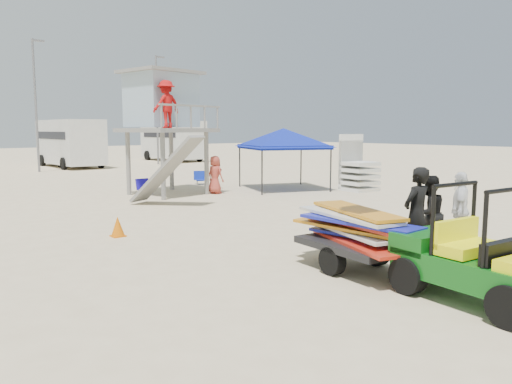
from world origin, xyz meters
TOP-DOWN VIEW (x-y plane):
  - ground at (0.00, 0.00)m, footprint 140.00×140.00m
  - utility_cart at (1.03, -1.58)m, footprint 1.40×2.44m
  - surf_trailer at (1.04, 0.75)m, footprint 1.57×2.60m
  - man_left at (2.55, 0.45)m, footprint 0.69×0.45m
  - man_mid at (3.40, 0.70)m, footprint 0.93×0.80m
  - man_right at (4.25, 0.45)m, footprint 1.07×0.82m
  - lifeguard_tower at (3.71, 12.70)m, footprint 3.45×3.45m
  - canopy_blue at (8.60, 10.95)m, footprint 4.14×4.14m
  - cone_near at (-1.13, 6.36)m, footprint 0.34×0.34m
  - beach_chair_b at (3.04, 13.18)m, footprint 0.56×0.60m
  - beach_chair_c at (6.87, 14.90)m, footprint 0.71×0.80m
  - rv_mid_right at (6.00, 29.99)m, footprint 2.64×7.00m
  - rv_far_right at (15.00, 31.49)m, footprint 2.64×6.60m
  - light_pole_left at (3.00, 27.00)m, footprint 0.14×0.14m
  - light_pole_right at (12.00, 28.50)m, footprint 0.14×0.14m

SIDE VIEW (x-z plane):
  - ground at x=0.00m, z-range 0.00..0.00m
  - cone_near at x=-1.13m, z-range 0.00..0.50m
  - beach_chair_b at x=3.04m, z-range -0.01..0.63m
  - beach_chair_c at x=6.87m, z-range -0.01..0.63m
  - man_mid at x=3.40m, z-range 0.00..1.65m
  - utility_cart at x=1.03m, z-range -0.06..1.71m
  - man_right at x=4.25m, z-range 0.00..1.70m
  - surf_trailer at x=1.04m, z-range -0.21..2.02m
  - man_left at x=2.55m, z-range 0.00..1.88m
  - rv_far_right at x=15.00m, z-range 0.17..3.42m
  - rv_mid_right at x=6.00m, z-range 0.17..3.42m
  - canopy_blue at x=8.60m, z-range 0.98..4.04m
  - lifeguard_tower at x=3.71m, z-range 1.18..5.97m
  - light_pole_left at x=3.00m, z-range 0.00..8.00m
  - light_pole_right at x=12.00m, z-range 0.00..8.00m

